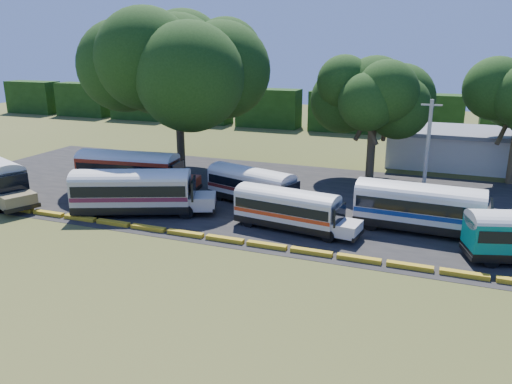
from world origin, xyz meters
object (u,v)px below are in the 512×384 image
(bus_red, at_px, (131,168))
(tree_west, at_px, (177,65))
(bus_cream_west, at_px, (135,189))
(bus_white_red, at_px, (289,207))

(bus_red, xyz_separation_m, tree_west, (1.18, 7.09, 8.78))
(bus_red, bearing_deg, tree_west, 73.87)
(bus_red, distance_m, bus_cream_west, 6.84)
(bus_red, relative_size, bus_white_red, 1.22)
(bus_cream_west, relative_size, bus_white_red, 1.19)
(bus_red, xyz_separation_m, bus_cream_west, (4.12, -5.46, -0.06))
(bus_red, xyz_separation_m, bus_white_red, (16.24, -4.40, -0.40))
(bus_cream_west, xyz_separation_m, bus_white_red, (12.12, 1.05, -0.34))
(bus_cream_west, height_order, tree_west, tree_west)
(bus_white_red, relative_size, tree_west, 0.59)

